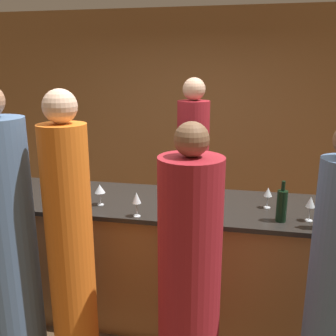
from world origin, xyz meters
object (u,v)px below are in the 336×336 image
guest_0 (6,254)px  wine_bottle_1 (322,211)px  guest_1 (189,283)px  wine_bottle_0 (282,205)px  guest_2 (334,290)px  bartender (192,184)px  guest_4 (71,255)px  wine_bottle_2 (196,204)px

guest_0 → wine_bottle_1: size_ratio=6.14×
guest_1 → wine_bottle_0: size_ratio=6.09×
wine_bottle_1 → guest_2: bearing=-89.5°
bartender → guest_4: bartender is taller
guest_2 → wine_bottle_1: 0.55m
guest_0 → wine_bottle_1: bearing=15.9°
bartender → guest_2: bartender is taller
guest_1 → guest_0: bearing=-178.1°
wine_bottle_2 → guest_2: bearing=-29.1°
guest_4 → wine_bottle_2: guest_4 is taller
guest_0 → guest_4: size_ratio=1.01×
guest_0 → wine_bottle_0: bearing=20.3°
bartender → guest_0: size_ratio=1.00×
guest_1 → guest_4: 0.75m
guest_4 → wine_bottle_0: bearing=24.1°
guest_0 → guest_1: 1.16m
guest_0 → wine_bottle_2: size_ratio=6.51×
bartender → wine_bottle_0: size_ratio=6.71×
guest_0 → wine_bottle_1: guest_0 is taller
bartender → guest_4: size_ratio=1.01×
wine_bottle_2 → guest_4: bearing=-144.8°
bartender → wine_bottle_1: size_ratio=6.13×
guest_0 → guest_1: (1.16, 0.04, -0.09)m
wine_bottle_1 → guest_4: bearing=-162.0°
guest_1 → guest_2: bearing=4.0°
guest_2 → guest_4: (-1.55, -0.04, 0.07)m
guest_0 → guest_1: guest_0 is taller
guest_2 → wine_bottle_0: (-0.25, 0.54, 0.28)m
guest_1 → guest_4: size_ratio=0.92×
guest_4 → wine_bottle_0: (1.30, 0.58, 0.21)m
guest_2 → wine_bottle_2: (-0.84, 0.47, 0.28)m
guest_0 → guest_2: guest_0 is taller
bartender → wine_bottle_1: (1.00, -1.06, 0.21)m
bartender → guest_4: (-0.55, -1.56, -0.01)m
wine_bottle_2 → wine_bottle_1: bearing=-0.1°
guest_1 → guest_2: guest_2 is taller
bartender → guest_0: (-0.96, -1.62, -0.02)m
guest_1 → wine_bottle_1: size_ratio=5.56×
guest_0 → wine_bottle_0: size_ratio=6.73×
guest_2 → wine_bottle_1: (-0.00, 0.46, 0.29)m
bartender → guest_1: 1.60m
wine_bottle_1 → wine_bottle_0: bearing=162.8°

